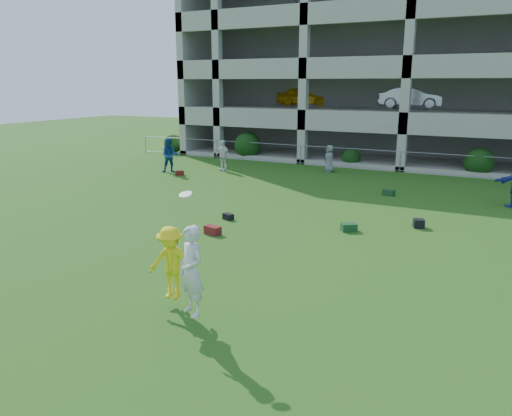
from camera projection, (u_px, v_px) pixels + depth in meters
The scene contains 14 objects.
ground at pixel (229, 298), 11.61m from camera, with size 100.00×100.00×0.00m, color #235114.
bystander_a at pixel (170, 155), 27.67m from camera, with size 0.93×0.72×1.91m, color navy.
bystander_b at pixel (223, 155), 28.24m from camera, with size 1.02×0.42×1.74m, color silver.
bystander_c at pixel (330, 159), 27.84m from camera, with size 0.74×0.48×1.52m, color slate.
bag_red_a at pixel (213, 230), 16.47m from camera, with size 0.55×0.30×0.28m, color maroon.
bag_black_b at pixel (228, 217), 18.27m from camera, with size 0.40×0.25×0.22m, color black.
bag_green_c at pixel (349, 227), 16.85m from camera, with size 0.50×0.35×0.26m, color #14381A.
crate_d at pixel (419, 223), 17.23m from camera, with size 0.35×0.35×0.30m, color black.
bag_red_f at pixel (180, 173), 26.97m from camera, with size 0.45×0.28×0.24m, color #56150E.
bag_green_g at pixel (389, 193), 22.16m from camera, with size 0.50×0.30×0.25m, color #183B15.
frisbee_contest at pixel (177, 265), 10.56m from camera, with size 1.96×1.36×2.53m.
parking_garage at pixel (432, 65), 34.03m from camera, with size 30.00×14.00×12.00m.
fence at pixel (400, 161), 27.84m from camera, with size 36.06×0.06×1.20m.
shrub_row at pixel (493, 149), 26.19m from camera, with size 34.38×2.52×3.50m.
Camera 1 is at (5.47, -9.27, 4.87)m, focal length 35.00 mm.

